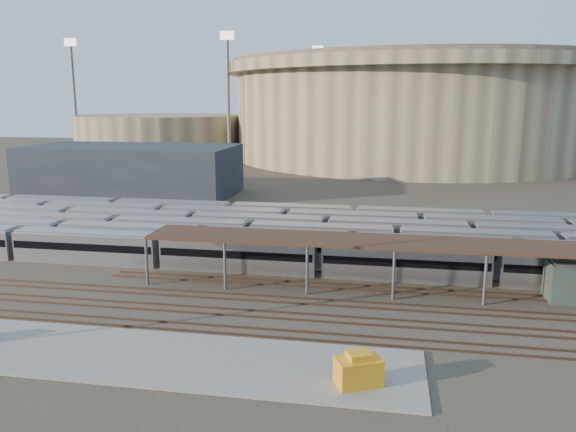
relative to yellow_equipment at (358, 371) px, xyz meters
The scene contains 12 objects.
ground 22.60m from the yellow_equipment, 132.58° to the left, with size 420.00×420.00×0.00m, color #383026.
apron 20.36m from the yellow_equipment, behind, with size 50.00×9.00×0.20m, color gray.
subway_trains 40.54m from the yellow_equipment, 119.95° to the left, with size 124.56×23.90×3.60m.
inspection_shed 22.03m from the yellow_equipment, 71.93° to the left, with size 60.30×6.00×5.30m.
empty_tracks 19.22m from the yellow_equipment, 142.74° to the left, with size 170.00×9.62×0.18m.
stadium 157.67m from the yellow_equipment, 86.45° to the left, with size 124.00×124.00×32.50m.
secondary_arena 164.92m from the yellow_equipment, 117.18° to the left, with size 56.00×56.00×14.00m, color tan.
service_building 87.59m from the yellow_equipment, 125.07° to the left, with size 42.00×20.00×10.00m, color #1E232D.
floodlight_0 135.88m from the yellow_equipment, 109.67° to the left, with size 4.00×1.00×38.40m.
floodlight_1 170.59m from the yellow_equipment, 126.28° to the left, with size 4.00×1.00×38.40m.
floodlight_3 179.48m from the yellow_equipment, 98.14° to the left, with size 4.00×1.00×38.40m.
yellow_equipment is the anchor object (origin of this frame).
Camera 1 is at (16.74, -52.22, 19.40)m, focal length 35.00 mm.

